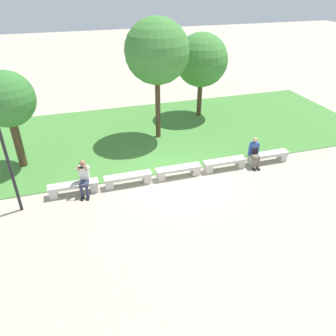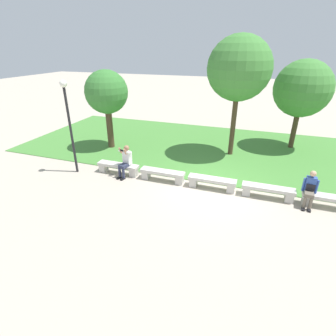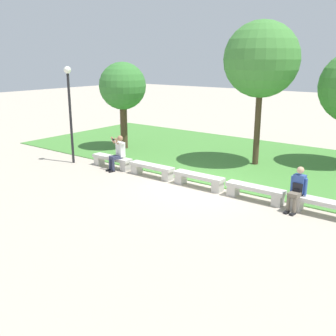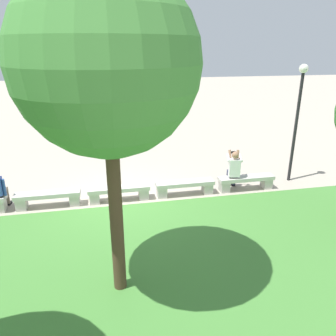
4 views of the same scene
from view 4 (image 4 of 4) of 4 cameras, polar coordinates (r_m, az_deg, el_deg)
ground_plane at (r=9.96m, az=-8.42°, el=-5.61°), size 80.00×80.00×0.00m
grass_strip at (r=6.31m, az=-5.60°, el=-22.89°), size 21.88×8.00×0.03m
bench_main at (r=10.77m, az=13.42°, el=-2.20°), size 1.81×0.40×0.45m
bench_near at (r=10.12m, az=2.97°, el=-3.14°), size 1.81×0.40×0.45m
bench_mid at (r=9.84m, az=-8.51°, el=-4.06°), size 1.81×0.40×0.45m
bench_far at (r=9.97m, az=-20.17°, el=-4.82°), size 1.81×0.40×0.45m
person_photographer at (r=10.51m, az=11.37°, el=-0.02°), size 0.52×0.77×1.32m
tree_left_background at (r=5.17m, az=-10.62°, el=17.22°), size 2.85×2.85×5.52m
lamp_post at (r=11.40m, az=21.77°, el=9.79°), size 0.28×0.28×3.84m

